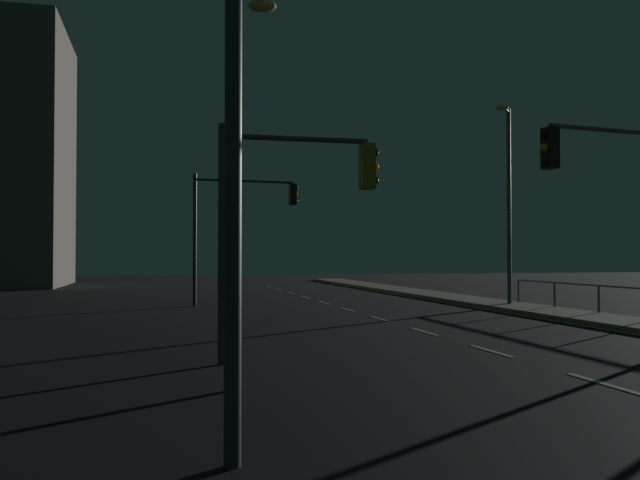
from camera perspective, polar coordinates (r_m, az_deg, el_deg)
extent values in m
plane|color=black|center=(20.06, 8.20, -7.50)|extent=(112.00, 112.00, 0.00)
cube|color=gray|center=(23.43, 24.06, -6.33)|extent=(2.38, 77.00, 0.14)
cube|color=silver|center=(12.62, 22.79, -11.08)|extent=(0.14, 2.00, 0.01)
cube|color=silver|center=(15.99, 14.20, -9.04)|extent=(0.14, 2.00, 0.01)
cube|color=silver|center=(19.59, 8.74, -7.62)|extent=(0.14, 2.00, 0.01)
cube|color=silver|center=(23.33, 5.02, -6.61)|extent=(0.14, 2.00, 0.01)
cube|color=silver|center=(27.14, 2.35, -5.87)|extent=(0.14, 2.00, 0.01)
cube|color=silver|center=(31.00, 0.34, -5.29)|extent=(0.14, 2.00, 0.01)
cube|color=silver|center=(34.89, -1.22, -4.85)|extent=(0.14, 2.00, 0.01)
cube|color=silver|center=(38.81, -2.46, -4.49)|extent=(0.14, 2.00, 0.01)
cube|color=silver|center=(42.74, -3.48, -4.19)|extent=(0.14, 2.00, 0.01)
cube|color=silver|center=(46.68, -4.32, -3.94)|extent=(0.14, 2.00, 0.01)
cube|color=gold|center=(26.85, 15.06, -5.87)|extent=(0.14, 53.00, 0.01)
cylinder|color=#38383D|center=(13.62, -8.25, -0.30)|extent=(0.16, 0.16, 4.81)
cylinder|color=#38383D|center=(14.03, -1.99, 8.50)|extent=(3.02, 0.13, 0.11)
cube|color=olive|center=(14.31, 4.00, 6.18)|extent=(0.28, 0.34, 0.95)
sphere|color=black|center=(14.40, 4.59, 7.34)|extent=(0.20, 0.20, 0.20)
sphere|color=orange|center=(14.36, 4.59, 6.16)|extent=(0.20, 0.20, 0.20)
sphere|color=black|center=(14.32, 4.59, 4.97)|extent=(0.20, 0.20, 0.20)
cylinder|color=#4C4C51|center=(18.22, 24.84, 8.23)|extent=(4.90, 0.73, 0.11)
cube|color=black|center=(16.49, 18.79, 7.32)|extent=(0.32, 0.37, 0.95)
sphere|color=black|center=(16.44, 18.36, 8.41)|extent=(0.20, 0.20, 0.20)
sphere|color=orange|center=(16.39, 18.37, 7.37)|extent=(0.20, 0.20, 0.20)
sphere|color=black|center=(16.35, 18.38, 6.33)|extent=(0.20, 0.20, 0.20)
cylinder|color=#2D3033|center=(29.41, -10.49, 0.03)|extent=(0.16, 0.16, 5.67)
cylinder|color=#38383D|center=(29.95, -6.34, 4.95)|extent=(4.34, 0.48, 0.11)
cube|color=black|center=(30.41, -2.32, 3.86)|extent=(0.31, 0.36, 0.95)
sphere|color=black|center=(30.48, -2.04, 4.41)|extent=(0.20, 0.20, 0.20)
sphere|color=orange|center=(30.46, -2.04, 3.85)|extent=(0.20, 0.20, 0.20)
sphere|color=black|center=(30.43, -2.04, 3.29)|extent=(0.20, 0.20, 0.20)
cylinder|color=#4C4C51|center=(29.67, 15.61, 2.81)|extent=(0.18, 0.18, 8.26)
cylinder|color=#38383D|center=(29.55, 15.31, 10.62)|extent=(0.95, 1.13, 0.10)
ellipsoid|color=#F9D172|center=(28.87, 15.05, 10.70)|extent=(0.56, 0.36, 0.24)
cylinder|color=#2D3033|center=(7.27, -7.30, 12.62)|extent=(0.18, 0.18, 7.84)
cylinder|color=#2D3033|center=(11.08, -7.45, 6.15)|extent=(0.18, 0.18, 7.21)
ellipsoid|color=#F9D172|center=(13.78, -4.90, 19.05)|extent=(0.56, 0.36, 0.24)
cylinder|color=#59595E|center=(26.08, 22.40, -4.62)|extent=(0.09, 0.09, 0.95)
cylinder|color=#59595E|center=(28.36, 19.13, -4.37)|extent=(0.09, 0.09, 0.95)
cylinder|color=#59595E|center=(30.73, 16.36, -4.14)|extent=(0.09, 0.09, 0.95)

